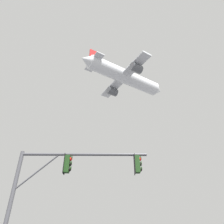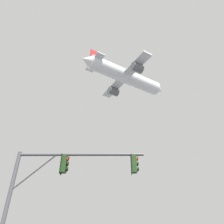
{
  "view_description": "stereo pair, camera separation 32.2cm",
  "coord_description": "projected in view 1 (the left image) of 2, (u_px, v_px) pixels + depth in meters",
  "views": [
    {
      "loc": [
        -0.38,
        -3.47,
        1.66
      ],
      "look_at": [
        0.28,
        18.98,
        15.43
      ],
      "focal_mm": 33.04,
      "sensor_mm": 36.0,
      "label": 1
    },
    {
      "loc": [
        -0.06,
        -3.47,
        1.66
      ],
      "look_at": [
        0.28,
        18.98,
        15.43
      ],
      "focal_mm": 33.04,
      "sensor_mm": 36.0,
      "label": 2
    }
  ],
  "objects": [
    {
      "name": "signal_pole_near",
      "position": [
        65.0,
        177.0,
        10.45
      ],
      "size": [
        6.79,
        0.53,
        5.65
      ],
      "color": "#4C4C51",
      "rests_on": "ground"
    },
    {
      "name": "airplane",
      "position": [
        125.0,
        77.0,
        52.57
      ],
      "size": [
        22.69,
        17.52,
        6.69
      ],
      "color": "white"
    }
  ]
}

